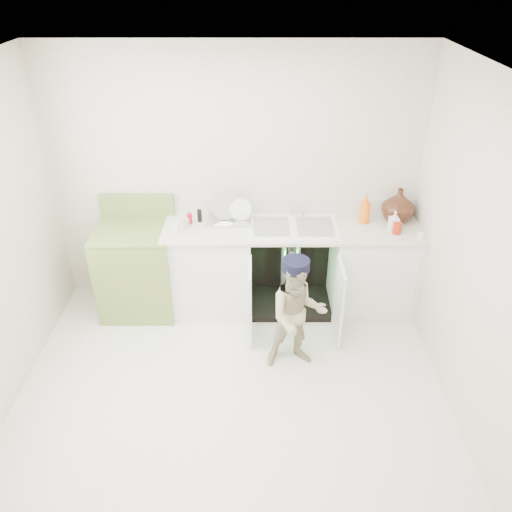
{
  "coord_description": "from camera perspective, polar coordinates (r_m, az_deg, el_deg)",
  "views": [
    {
      "loc": [
        0.2,
        -2.92,
        3.11
      ],
      "look_at": [
        0.2,
        0.7,
        0.89
      ],
      "focal_mm": 35.0,
      "sensor_mm": 36.0,
      "label": 1
    }
  ],
  "objects": [
    {
      "name": "ground",
      "position": [
        4.27,
        -2.8,
        -15.23
      ],
      "size": [
        3.5,
        3.5,
        0.0
      ],
      "primitive_type": "plane",
      "color": "beige",
      "rests_on": "ground"
    },
    {
      "name": "avocado_stove",
      "position": [
        5.02,
        -13.32,
        -1.3
      ],
      "size": [
        0.72,
        0.65,
        1.11
      ],
      "color": "olive",
      "rests_on": "ground"
    },
    {
      "name": "room_shell",
      "position": [
        3.47,
        -3.33,
        -0.95
      ],
      "size": [
        6.0,
        5.5,
        1.26
      ],
      "color": "silver",
      "rests_on": "ground"
    },
    {
      "name": "repair_worker",
      "position": [
        4.19,
        4.73,
        -6.63
      ],
      "size": [
        0.55,
        0.73,
        1.05
      ],
      "rotation": [
        0.0,
        0.0,
        0.13
      ],
      "color": "#BBB286",
      "rests_on": "ground"
    },
    {
      "name": "counter_run",
      "position": [
        4.92,
        4.41,
        -1.0
      ],
      "size": [
        2.44,
        1.02,
        1.22
      ],
      "color": "white",
      "rests_on": "ground"
    }
  ]
}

